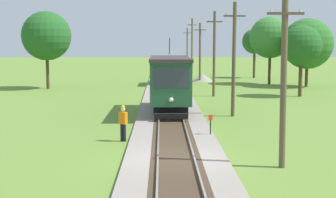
% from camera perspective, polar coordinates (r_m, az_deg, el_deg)
% --- Properties ---
extents(ground_plane, '(260.00, 260.00, 0.00)m').
position_cam_1_polar(ground_plane, '(19.15, 0.95, -7.73)').
color(ground_plane, olive).
extents(track_ballast, '(4.20, 120.00, 0.18)m').
position_cam_1_polar(track_ballast, '(19.13, 0.95, -7.47)').
color(track_ballast, gray).
rests_on(track_ballast, ground).
extents(sleeper_bed, '(2.04, 120.00, 0.01)m').
position_cam_1_polar(sleeper_bed, '(19.10, 0.95, -7.19)').
color(sleeper_bed, '#423323').
rests_on(sleeper_bed, track_ballast).
extents(rail_left, '(0.07, 120.00, 0.14)m').
position_cam_1_polar(rail_left, '(19.08, -1.23, -7.01)').
color(rail_left, gray).
rests_on(rail_left, track_ballast).
extents(rail_right, '(0.07, 120.00, 0.14)m').
position_cam_1_polar(rail_right, '(19.12, 3.12, -6.98)').
color(rail_right, gray).
rests_on(rail_right, track_ballast).
extents(red_tram, '(2.60, 8.54, 4.79)m').
position_cam_1_polar(red_tram, '(31.63, 0.23, 2.13)').
color(red_tram, '#235633').
rests_on(red_tram, rail_right).
extents(freight_car, '(2.40, 5.20, 2.31)m').
position_cam_1_polar(freight_car, '(53.34, -0.21, 3.41)').
color(freight_car, brown).
rests_on(freight_car, rail_right).
extents(utility_pole_foreground, '(1.40, 0.46, 6.71)m').
position_cam_1_polar(utility_pole_foreground, '(18.54, 13.79, 2.41)').
color(utility_pole_foreground, brown).
rests_on(utility_pole_foreground, ground).
extents(utility_pole_near_tram, '(1.40, 0.48, 7.35)m').
position_cam_1_polar(utility_pole_near_tram, '(30.69, 7.96, 4.87)').
color(utility_pole_near_tram, brown).
rests_on(utility_pole_near_tram, ground).
extents(utility_pole_mid, '(1.40, 0.42, 7.47)m').
position_cam_1_polar(utility_pole_mid, '(41.91, 5.60, 5.53)').
color(utility_pole_mid, brown).
rests_on(utility_pole_mid, ground).
extents(utility_pole_far, '(1.40, 0.54, 7.09)m').
position_cam_1_polar(utility_pole_far, '(57.11, 3.88, 5.72)').
color(utility_pole_far, brown).
rests_on(utility_pole_far, ground).
extents(utility_pole_distant, '(1.40, 0.45, 8.33)m').
position_cam_1_polar(utility_pole_distant, '(71.83, 2.92, 6.48)').
color(utility_pole_distant, brown).
rests_on(utility_pole_distant, ground).
extents(utility_pole_horizon, '(1.40, 0.46, 7.26)m').
position_cam_1_polar(utility_pole_horizon, '(84.97, 2.33, 6.19)').
color(utility_pole_horizon, brown).
rests_on(utility_pole_horizon, ground).
extents(trackside_signal_marker, '(0.21, 0.21, 1.18)m').
position_cam_1_polar(trackside_signal_marker, '(24.00, 5.16, -3.12)').
color(trackside_signal_marker, black).
rests_on(trackside_signal_marker, ground).
extents(gravel_pile, '(2.77, 2.77, 0.98)m').
position_cam_1_polar(gravel_pile, '(58.04, 4.11, 2.63)').
color(gravel_pile, gray).
rests_on(gravel_pile, ground).
extents(track_worker, '(0.45, 0.40, 1.78)m').
position_cam_1_polar(track_worker, '(23.12, -5.45, -2.71)').
color(track_worker, black).
rests_on(track_worker, ground).
extents(tree_left_near, '(5.42, 5.42, 7.34)m').
position_cam_1_polar(tree_left_near, '(52.81, 16.50, 6.43)').
color(tree_left_near, '#4C3823').
rests_on(tree_left_near, ground).
extents(tree_right_near, '(3.55, 3.55, 6.29)m').
position_cam_1_polar(tree_right_near, '(43.25, 15.81, 6.22)').
color(tree_right_near, '#4C3823').
rests_on(tree_right_near, ground).
extents(tree_left_far, '(3.33, 3.33, 6.55)m').
position_cam_1_polar(tree_left_far, '(64.28, 10.42, 6.85)').
color(tree_left_far, '#4C3823').
rests_on(tree_left_far, ground).
extents(tree_right_far, '(5.02, 5.02, 7.94)m').
position_cam_1_polar(tree_right_far, '(50.13, -14.46, 7.39)').
color(tree_right_far, '#4C3823').
rests_on(tree_right_far, ground).
extents(tree_horizon, '(4.71, 4.71, 7.67)m').
position_cam_1_polar(tree_horizon, '(55.02, 12.25, 7.27)').
color(tree_horizon, '#4C3823').
rests_on(tree_horizon, ground).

